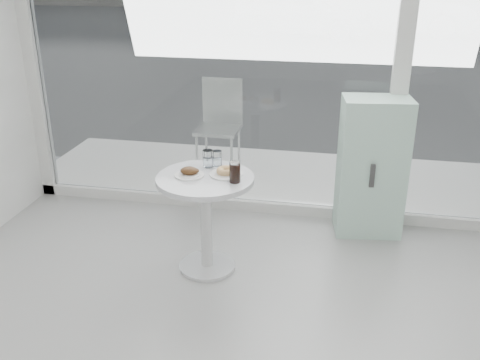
% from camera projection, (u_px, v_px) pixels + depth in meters
% --- Properties ---
extents(room_shell, '(6.00, 6.00, 6.00)m').
position_uv_depth(room_shell, '(126.00, 133.00, 1.13)').
color(room_shell, white).
rests_on(room_shell, ground).
extents(storefront, '(5.00, 0.14, 3.00)m').
position_uv_depth(storefront, '(303.00, 27.00, 4.42)').
color(storefront, silver).
rests_on(storefront, ground).
extents(main_table, '(0.72, 0.72, 0.77)m').
position_uv_depth(main_table, '(206.00, 204.00, 3.98)').
color(main_table, silver).
rests_on(main_table, ground).
extents(patio_deck, '(5.60, 1.60, 0.05)m').
position_uv_depth(patio_deck, '(295.00, 178.00, 5.81)').
color(patio_deck, silver).
rests_on(patio_deck, ground).
extents(street, '(40.00, 24.00, 0.00)m').
position_uv_depth(street, '(334.00, 34.00, 16.86)').
color(street, '#3E3E3E').
rests_on(street, ground).
extents(mint_cabinet, '(0.60, 0.44, 1.20)m').
position_uv_depth(mint_cabinet, '(372.00, 167.00, 4.53)').
color(mint_cabinet, '#A0CCB9').
rests_on(mint_cabinet, ground).
extents(patio_chair, '(0.45, 0.45, 1.02)m').
position_uv_depth(patio_chair, '(220.00, 121.00, 5.71)').
color(patio_chair, silver).
rests_on(patio_chair, patio_deck).
extents(car_white, '(4.50, 2.68, 1.43)m').
position_uv_depth(car_white, '(304.00, 12.00, 16.14)').
color(car_white, white).
rests_on(car_white, street).
extents(car_silver, '(4.64, 1.68, 1.52)m').
position_uv_depth(car_silver, '(394.00, 10.00, 16.06)').
color(car_silver, '#B4B6BD').
rests_on(car_silver, street).
extents(plate_fritter, '(0.22, 0.22, 0.07)m').
position_uv_depth(plate_fritter, '(190.00, 172.00, 3.90)').
color(plate_fritter, white).
rests_on(plate_fritter, main_table).
extents(plate_donut, '(0.25, 0.25, 0.06)m').
position_uv_depth(plate_donut, '(226.00, 172.00, 3.92)').
color(plate_donut, white).
rests_on(plate_donut, main_table).
extents(water_tumbler_a, '(0.08, 0.08, 0.13)m').
position_uv_depth(water_tumbler_a, '(208.00, 159.00, 4.06)').
color(water_tumbler_a, white).
rests_on(water_tumbler_a, main_table).
extents(water_tumbler_b, '(0.07, 0.07, 0.12)m').
position_uv_depth(water_tumbler_b, '(217.00, 159.00, 4.07)').
color(water_tumbler_b, white).
rests_on(water_tumbler_b, main_table).
extents(cola_glass, '(0.08, 0.08, 0.15)m').
position_uv_depth(cola_glass, '(235.00, 172.00, 3.77)').
color(cola_glass, white).
rests_on(cola_glass, main_table).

